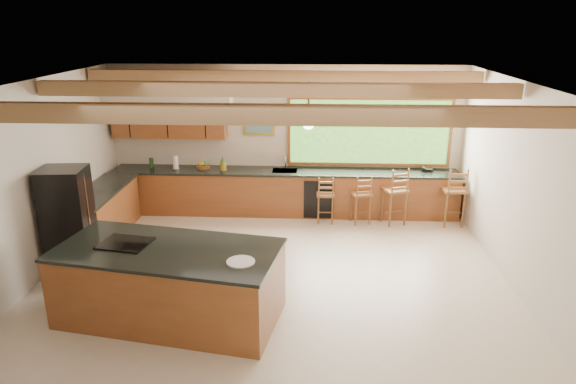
{
  "coord_description": "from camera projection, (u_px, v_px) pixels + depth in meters",
  "views": [
    {
      "loc": [
        0.59,
        -7.1,
        3.83
      ],
      "look_at": [
        0.18,
        0.8,
        1.17
      ],
      "focal_mm": 32.0,
      "sensor_mm": 36.0,
      "label": 1
    }
  ],
  "objects": [
    {
      "name": "ground",
      "position": [
        274.0,
        279.0,
        7.97
      ],
      "size": [
        7.2,
        7.2,
        0.0
      ],
      "primitive_type": "plane",
      "color": "beige",
      "rests_on": "ground"
    },
    {
      "name": "room_shell",
      "position": [
        265.0,
        131.0,
        7.89
      ],
      "size": [
        7.27,
        6.54,
        3.02
      ],
      "color": "beige",
      "rests_on": "ground"
    },
    {
      "name": "counter_run",
      "position": [
        243.0,
        197.0,
        10.25
      ],
      "size": [
        7.12,
        3.1,
        1.23
      ],
      "color": "brown",
      "rests_on": "ground"
    },
    {
      "name": "island",
      "position": [
        170.0,
        283.0,
        6.83
      ],
      "size": [
        3.09,
        1.85,
        1.03
      ],
      "rotation": [
        0.0,
        0.0,
        -0.17
      ],
      "color": "brown",
      "rests_on": "ground"
    },
    {
      "name": "refrigerator",
      "position": [
        69.0,
        221.0,
        8.0
      ],
      "size": [
        0.73,
        0.71,
        1.7
      ],
      "rotation": [
        0.0,
        0.0,
        0.1
      ],
      "color": "black",
      "rests_on": "ground"
    },
    {
      "name": "bar_stool_a",
      "position": [
        325.0,
        196.0,
        10.02
      ],
      "size": [
        0.35,
        0.35,
        0.96
      ],
      "rotation": [
        0.0,
        0.0,
        0.02
      ],
      "color": "brown",
      "rests_on": "ground"
    },
    {
      "name": "bar_stool_b",
      "position": [
        361.0,
        195.0,
        9.97
      ],
      "size": [
        0.44,
        0.44,
        1.0
      ],
      "rotation": [
        0.0,
        0.0,
        0.26
      ],
      "color": "brown",
      "rests_on": "ground"
    },
    {
      "name": "bar_stool_c",
      "position": [
        395.0,
        191.0,
        9.9
      ],
      "size": [
        0.54,
        0.54,
        1.16
      ],
      "rotation": [
        0.0,
        0.0,
        0.36
      ],
      "color": "brown",
      "rests_on": "ground"
    },
    {
      "name": "bar_stool_d",
      "position": [
        455.0,
        192.0,
        9.84
      ],
      "size": [
        0.45,
        0.45,
        1.19
      ],
      "rotation": [
        0.0,
        0.0,
        0.07
      ],
      "color": "brown",
      "rests_on": "ground"
    }
  ]
}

